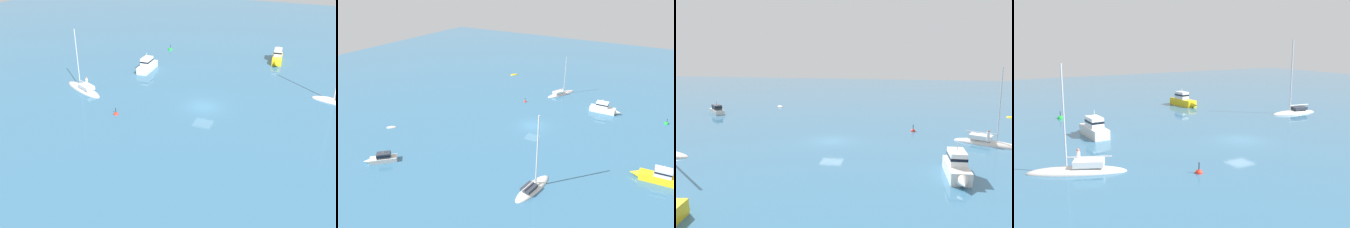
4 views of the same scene
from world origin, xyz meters
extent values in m
plane|color=teal|center=(0.00, 0.00, 0.00)|extent=(160.00, 160.00, 0.00)
cube|color=silver|center=(-9.51, -12.69, 0.54)|extent=(5.01, 1.85, 1.08)
cone|color=silver|center=(-12.55, -12.80, 0.54)|extent=(1.28, 1.12, 1.08)
cube|color=white|center=(-9.37, -12.69, 1.64)|extent=(2.36, 1.42, 1.13)
cube|color=black|center=(-9.37, -12.69, 1.70)|extent=(2.40, 1.46, 0.24)
cylinder|color=silver|center=(-9.37, -12.69, 2.59)|extent=(0.08, 0.08, 0.76)
ellipsoid|color=silver|center=(21.91, 13.88, 0.00)|extent=(1.89, 1.78, 0.48)
ellipsoid|color=silver|center=(1.34, -17.72, 0.00)|extent=(5.04, 7.97, 1.01)
cube|color=white|center=(1.74, -16.85, 0.76)|extent=(2.18, 2.70, 0.51)
cylinder|color=silver|center=(1.00, -18.43, 4.59)|extent=(0.13, 0.13, 8.17)
cylinder|color=silver|center=(1.76, -16.82, 1.27)|extent=(1.61, 3.28, 0.10)
cylinder|color=white|center=(0.78, -17.41, 1.04)|extent=(0.32, 0.32, 1.06)
sphere|color=#BE6F65|center=(0.78, -17.41, 1.68)|extent=(0.24, 0.24, 0.24)
cube|color=silver|center=(14.15, 21.99, 0.34)|extent=(3.81, 3.72, 0.67)
cone|color=silver|center=(15.87, 23.64, 0.34)|extent=(1.17, 1.16, 0.67)
cube|color=#2D333D|center=(14.05, 21.91, 1.06)|extent=(2.19, 2.17, 0.77)
cube|color=black|center=(14.05, 21.91, 1.10)|extent=(2.25, 2.22, 0.24)
cylinder|color=silver|center=(14.05, 21.91, 1.77)|extent=(0.08, 0.08, 0.66)
cone|color=yellow|center=(-19.01, 6.46, 0.52)|extent=(1.38, 1.16, 1.05)
sphere|color=red|center=(6.45, -9.45, 0.00)|extent=(0.62, 0.62, 0.62)
cylinder|color=black|center=(6.45, -9.45, 0.60)|extent=(0.08, 0.08, 0.58)
camera|label=1|loc=(42.75, 12.81, 21.24)|focal=40.27mm
camera|label=2|loc=(-21.64, 46.01, 26.20)|focal=32.82mm
camera|label=3|loc=(-39.72, -8.06, 10.86)|focal=38.57mm
camera|label=4|loc=(31.19, -25.72, 10.41)|focal=41.83mm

